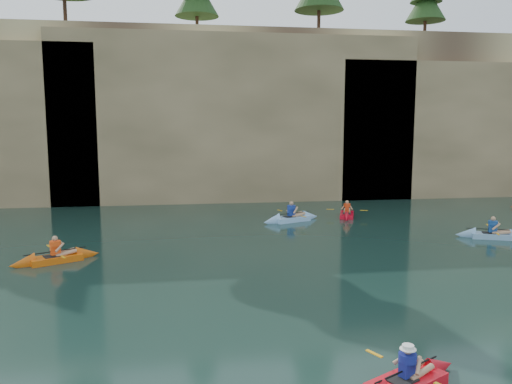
{
  "coord_description": "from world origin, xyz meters",
  "views": [
    {
      "loc": [
        -1.68,
        -11.06,
        5.16
      ],
      "look_at": [
        0.62,
        4.74,
        3.0
      ],
      "focal_mm": 35.0,
      "sensor_mm": 36.0,
      "label": 1
    }
  ],
  "objects": [
    {
      "name": "ground",
      "position": [
        0.0,
        0.0,
        0.0
      ],
      "size": [
        160.0,
        160.0,
        0.0
      ],
      "primitive_type": "plane",
      "color": "black",
      "rests_on": "ground"
    },
    {
      "name": "cliff",
      "position": [
        0.0,
        30.0,
        6.0
      ],
      "size": [
        70.0,
        16.0,
        12.0
      ],
      "primitive_type": "cube",
      "color": "tan",
      "rests_on": "ground"
    },
    {
      "name": "cliff_slab_center",
      "position": [
        2.0,
        22.6,
        5.7
      ],
      "size": [
        24.0,
        2.4,
        11.4
      ],
      "primitive_type": "cube",
      "color": "tan",
      "rests_on": "ground"
    },
    {
      "name": "cliff_slab_east",
      "position": [
        22.0,
        22.6,
        4.92
      ],
      "size": [
        26.0,
        2.4,
        9.84
      ],
      "primitive_type": "cube",
      "color": "tan",
      "rests_on": "ground"
    },
    {
      "name": "sea_cave_center",
      "position": [
        -4.0,
        21.95,
        1.6
      ],
      "size": [
        3.5,
        1.0,
        3.2
      ],
      "primitive_type": "cube",
      "color": "black",
      "rests_on": "ground"
    },
    {
      "name": "sea_cave_east",
      "position": [
        10.0,
        21.95,
        2.25
      ],
      "size": [
        5.0,
        1.0,
        4.5
      ],
      "primitive_type": "cube",
      "color": "black",
      "rests_on": "ground"
    },
    {
      "name": "main_kayaker",
      "position": [
        2.58,
        -2.38,
        0.15
      ],
      "size": [
        3.01,
        2.01,
        1.12
      ],
      "rotation": [
        0.0,
        0.0,
        0.48
      ],
      "color": "red",
      "rests_on": "ground"
    },
    {
      "name": "kayaker_orange",
      "position": [
        -6.53,
        8.19,
        0.15
      ],
      "size": [
        3.26,
        2.21,
        1.25
      ],
      "rotation": [
        0.0,
        0.0,
        0.49
      ],
      "color": "#D85B0D",
      "rests_on": "ground"
    },
    {
      "name": "kayaker_ltblue_near",
      "position": [
        12.24,
        9.46,
        0.16
      ],
      "size": [
        3.23,
        2.32,
        1.26
      ],
      "rotation": [
        0.0,
        0.0,
        -0.38
      ],
      "color": "#7DA9D2",
      "rests_on": "ground"
    },
    {
      "name": "kayaker_red_far",
      "position": [
        7.39,
        15.6,
        0.14
      ],
      "size": [
        2.18,
        3.2,
        1.16
      ],
      "rotation": [
        0.0,
        0.0,
        1.22
      ],
      "color": "red",
      "rests_on": "ground"
    },
    {
      "name": "kayaker_ltblue_mid",
      "position": [
        4.0,
        14.75,
        0.17
      ],
      "size": [
        3.56,
        2.44,
        1.35
      ],
      "rotation": [
        0.0,
        0.0,
        0.4
      ],
      "color": "#91C1F3",
      "rests_on": "ground"
    }
  ]
}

